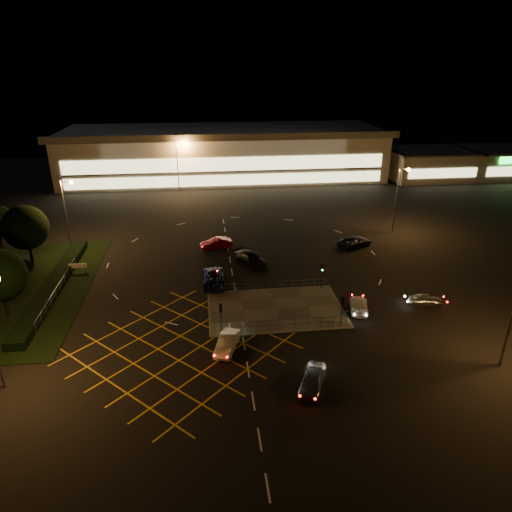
{
  "coord_description": "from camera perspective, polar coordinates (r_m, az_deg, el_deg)",
  "views": [
    {
      "loc": [
        -5.15,
        -44.26,
        24.48
      ],
      "look_at": [
        1.09,
        8.13,
        2.0
      ],
      "focal_mm": 32.0,
      "sensor_mm": 36.0,
      "label": 1
    }
  ],
  "objects": [
    {
      "name": "signal_nw",
      "position": [
        51.28,
        -4.84,
        -2.56
      ],
      "size": [
        0.28,
        0.3,
        3.15
      ],
      "color": "black",
      "rests_on": "pedestrian_island"
    },
    {
      "name": "ground",
      "position": [
        50.84,
        -0.13,
        -5.71
      ],
      "size": [
        180.0,
        180.0,
        0.0
      ],
      "primitive_type": "plane",
      "color": "black",
      "rests_on": "ground"
    },
    {
      "name": "tree_c",
      "position": [
        65.56,
        -26.86,
        3.2
      ],
      "size": [
        5.76,
        5.76,
        7.84
      ],
      "color": "black",
      "rests_on": "ground"
    },
    {
      "name": "retail_unit_a",
      "position": [
        112.78,
        20.71,
        10.75
      ],
      "size": [
        18.8,
        14.8,
        6.35
      ],
      "color": "beige",
      "rests_on": "ground"
    },
    {
      "name": "supermarket",
      "position": [
        108.05,
        -4.05,
        12.81
      ],
      "size": [
        72.0,
        26.5,
        10.5
      ],
      "color": "beige",
      "rests_on": "ground"
    },
    {
      "name": "car_near_silver",
      "position": [
        38.53,
        7.09,
        -15.13
      ],
      "size": [
        3.46,
        4.82,
        1.52
      ],
      "primitive_type": "imported",
      "rotation": [
        0.0,
        0.0,
        5.86
      ],
      "color": "#9D9FA3",
      "rests_on": "ground"
    },
    {
      "name": "streetlight_ne",
      "position": [
        72.98,
        17.54,
        7.8
      ],
      "size": [
        1.78,
        0.56,
        10.03
      ],
      "color": "slate",
      "rests_on": "ground"
    },
    {
      "name": "streetlight_far_right",
      "position": [
        102.34,
        14.01,
        12.33
      ],
      "size": [
        1.78,
        0.56,
        10.03
      ],
      "color": "slate",
      "rests_on": "ground"
    },
    {
      "name": "car_left_blue",
      "position": [
        54.44,
        -5.27,
        -2.84
      ],
      "size": [
        2.64,
        5.61,
        1.55
      ],
      "primitive_type": "imported",
      "rotation": [
        0.0,
        0.0,
        0.01
      ],
      "color": "#0B1442",
      "rests_on": "ground"
    },
    {
      "name": "retail_unit_b",
      "position": [
        120.86,
        27.6,
        10.38
      ],
      "size": [
        14.8,
        14.8,
        6.35
      ],
      "color": "beige",
      "rests_on": "ground"
    },
    {
      "name": "pedestrian_island",
      "position": [
        49.33,
        2.46,
        -6.62
      ],
      "size": [
        14.0,
        9.0,
        0.12
      ],
      "primitive_type": "cube",
      "color": "#4C4944",
      "rests_on": "ground"
    },
    {
      "name": "car_approach_white",
      "position": [
        50.07,
        12.73,
        -5.99
      ],
      "size": [
        2.83,
        4.69,
        1.27
      ],
      "primitive_type": "imported",
      "rotation": [
        0.0,
        0.0,
        2.89
      ],
      "color": "silver",
      "rests_on": "ground"
    },
    {
      "name": "streetlight_nw",
      "position": [
        67.36,
        -22.5,
        5.88
      ],
      "size": [
        1.78,
        0.56,
        10.03
      ],
      "color": "slate",
      "rests_on": "ground"
    },
    {
      "name": "signal_sw",
      "position": [
        44.21,
        -4.42,
        -7.01
      ],
      "size": [
        0.28,
        0.3,
        3.15
      ],
      "rotation": [
        0.0,
        0.0,
        3.14
      ],
      "color": "black",
      "rests_on": "pedestrian_island"
    },
    {
      "name": "car_right_silver",
      "position": [
        53.28,
        20.45,
        -5.12
      ],
      "size": [
        3.79,
        2.04,
        1.23
      ],
      "primitive_type": "imported",
      "rotation": [
        0.0,
        0.0,
        1.4
      ],
      "color": "#A9ADB1",
      "rests_on": "ground"
    },
    {
      "name": "streetlight_far_left",
      "position": [
        94.09,
        -9.55,
        11.79
      ],
      "size": [
        1.78,
        0.56,
        10.03
      ],
      "color": "slate",
      "rests_on": "ground"
    },
    {
      "name": "grass_verge",
      "position": [
        60.38,
        -28.37,
        -3.78
      ],
      "size": [
        18.0,
        30.0,
        0.08
      ],
      "primitive_type": "cube",
      "color": "black",
      "rests_on": "ground"
    },
    {
      "name": "car_circ_red",
      "position": [
        65.1,
        -4.99,
        1.6
      ],
      "size": [
        4.7,
        2.38,
        1.48
      ],
      "primitive_type": "imported",
      "rotation": [
        0.0,
        0.0,
        4.9
      ],
      "color": "maroon",
      "rests_on": "ground"
    },
    {
      "name": "car_queue_white",
      "position": [
        42.72,
        -3.64,
        -10.8
      ],
      "size": [
        2.79,
        4.52,
        1.41
      ],
      "primitive_type": "imported",
      "rotation": [
        0.0,
        0.0,
        5.95
      ],
      "color": "silver",
      "rests_on": "ground"
    },
    {
      "name": "signal_ne",
      "position": [
        52.93,
        8.25,
        -1.87
      ],
      "size": [
        0.28,
        0.3,
        3.15
      ],
      "color": "black",
      "rests_on": "pedestrian_island"
    },
    {
      "name": "car_far_dkgrey",
      "position": [
        59.56,
        -0.71,
        -0.36
      ],
      "size": [
        4.9,
        5.74,
        1.58
      ],
      "primitive_type": "imported",
      "rotation": [
        0.0,
        0.0,
        0.6
      ],
      "color": "black",
      "rests_on": "ground"
    },
    {
      "name": "car_east_grey",
      "position": [
        66.93,
        12.25,
        1.75
      ],
      "size": [
        5.83,
        4.58,
        1.47
      ],
      "primitive_type": "imported",
      "rotation": [
        0.0,
        0.0,
        2.04
      ],
      "color": "black",
      "rests_on": "ground"
    },
    {
      "name": "hedge",
      "position": [
        58.48,
        -23.91,
        -3.26
      ],
      "size": [
        2.0,
        26.0,
        1.0
      ],
      "primitive_type": "cube",
      "color": "black",
      "rests_on": "ground"
    },
    {
      "name": "signal_se",
      "position": [
        46.11,
        10.72,
        -6.02
      ],
      "size": [
        0.28,
        0.3,
        3.15
      ],
      "rotation": [
        0.0,
        0.0,
        3.14
      ],
      "color": "black",
      "rests_on": "pedestrian_island"
    }
  ]
}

